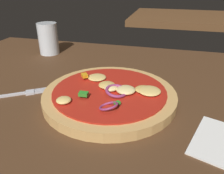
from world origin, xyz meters
name	(u,v)px	position (x,y,z in m)	size (l,w,h in m)	color
dining_table	(115,113)	(0.00, 0.00, 0.02)	(1.15, 0.85, 0.04)	#4C301C
pizza	(110,95)	(-0.02, 0.02, 0.05)	(0.28, 0.28, 0.04)	tan
fork	(12,95)	(-0.23, -0.02, 0.04)	(0.15, 0.11, 0.01)	silver
beer_glass	(49,40)	(-0.30, 0.27, 0.08)	(0.06, 0.06, 0.10)	silver
background_table	(193,19)	(0.23, 1.23, 0.02)	(0.81, 0.58, 0.04)	brown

